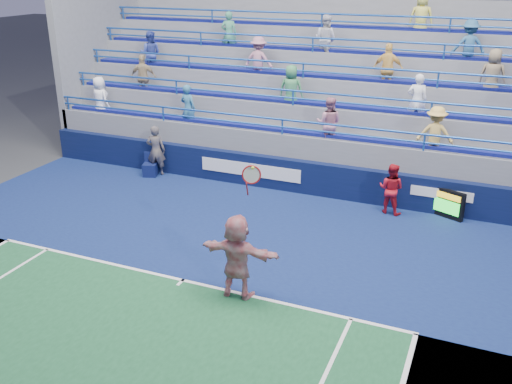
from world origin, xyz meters
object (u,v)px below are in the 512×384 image
at_px(judge_chair, 150,169).
at_px(ball_girl, 391,189).
at_px(serve_speed_board, 444,203).
at_px(tennis_player, 237,256).
at_px(line_judge, 156,150).

bearing_deg(judge_chair, ball_girl, 0.28).
relative_size(serve_speed_board, ball_girl, 0.78).
bearing_deg(ball_girl, judge_chair, 10.77).
height_order(serve_speed_board, tennis_player, tennis_player).
xyz_separation_m(judge_chair, line_judge, (0.14, 0.21, 0.64)).
relative_size(serve_speed_board, line_judge, 0.67).
bearing_deg(tennis_player, line_judge, 134.13).
relative_size(judge_chair, ball_girl, 0.53).
height_order(serve_speed_board, judge_chair, serve_speed_board).
bearing_deg(line_judge, tennis_player, 115.52).
xyz_separation_m(tennis_player, line_judge, (-6.01, 6.19, -0.10)).
bearing_deg(ball_girl, line_judge, 9.29).
distance_m(serve_speed_board, line_judge, 9.84).
bearing_deg(tennis_player, judge_chair, 135.82).
height_order(judge_chair, tennis_player, tennis_player).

